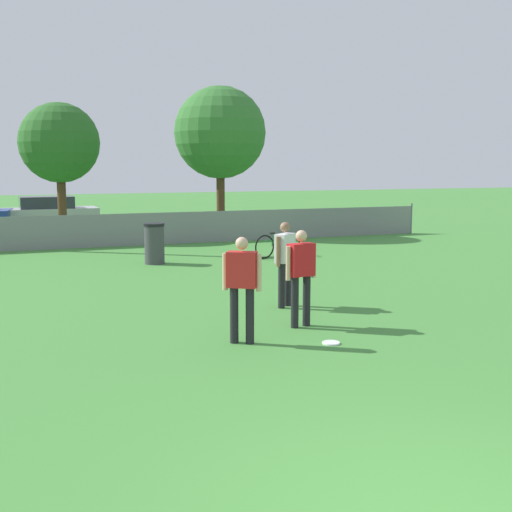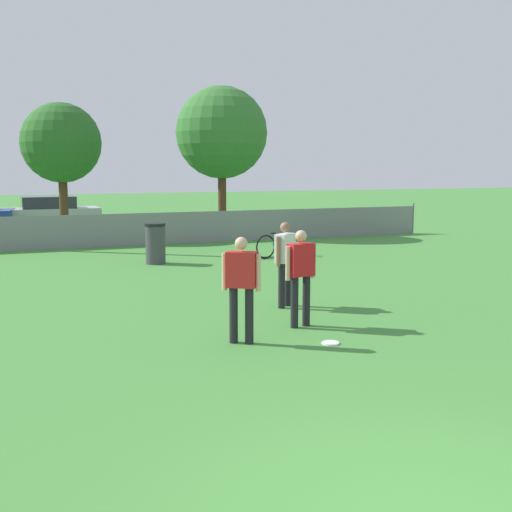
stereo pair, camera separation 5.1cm
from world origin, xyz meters
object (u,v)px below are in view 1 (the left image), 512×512
at_px(player_defender_red, 242,282).
at_px(frisbee_disc, 331,343).
at_px(bicycle_sideline, 278,245).
at_px(parked_car_silver, 47,213).
at_px(player_receiver_white, 285,258).
at_px(trash_bin, 154,243).
at_px(tree_near_pole, 59,143).
at_px(player_thrower_red, 301,271).
at_px(tree_far_right, 220,133).

distance_m(player_defender_red, frisbee_disc, 1.65).
bearing_deg(frisbee_disc, bicycle_sideline, 71.73).
xyz_separation_m(frisbee_disc, parked_car_silver, (-2.88, 20.86, 0.66)).
relative_size(player_receiver_white, parked_car_silver, 0.38).
relative_size(trash_bin, parked_car_silver, 0.26).
relative_size(tree_near_pole, player_receiver_white, 3.05).
distance_m(frisbee_disc, trash_bin, 9.01).
distance_m(player_thrower_red, trash_bin, 7.88).
xyz_separation_m(bicycle_sideline, parked_car_silver, (-5.82, 11.96, 0.31)).
bearing_deg(player_defender_red, player_thrower_red, 57.75).
bearing_deg(player_receiver_white, trash_bin, 63.31).
bearing_deg(player_defender_red, tree_far_right, 105.53).
bearing_deg(frisbee_disc, player_receiver_white, 81.69).
height_order(player_thrower_red, frisbee_disc, player_thrower_red).
bearing_deg(bicycle_sideline, player_receiver_white, -128.02).
distance_m(tree_near_pole, frisbee_disc, 16.86).
bearing_deg(frisbee_disc, parked_car_silver, 97.87).
distance_m(tree_near_pole, parked_car_silver, 5.38).
bearing_deg(player_thrower_red, bicycle_sideline, 58.31).
xyz_separation_m(tree_far_right, player_receiver_white, (-2.85, -12.60, -2.98)).
bearing_deg(player_defender_red, parked_car_silver, 127.08).
height_order(player_receiver_white, frisbee_disc, player_receiver_white).
bearing_deg(player_thrower_red, tree_near_pole, 88.67).
height_order(frisbee_disc, bicycle_sideline, bicycle_sideline).
bearing_deg(player_thrower_red, player_receiver_white, 65.10).
bearing_deg(tree_far_right, frisbee_disc, -101.99).
distance_m(player_receiver_white, player_defender_red, 2.67).
xyz_separation_m(tree_near_pole, player_thrower_red, (2.61, -15.17, -2.55)).
height_order(player_receiver_white, player_defender_red, same).
relative_size(tree_near_pole, player_defender_red, 3.05).
height_order(tree_near_pole, parked_car_silver, tree_near_pole).
bearing_deg(player_receiver_white, player_thrower_red, -140.74).
relative_size(tree_far_right, player_receiver_white, 3.48).
bearing_deg(player_defender_red, player_receiver_white, 84.59).
height_order(tree_near_pole, player_thrower_red, tree_near_pole).
distance_m(bicycle_sideline, trash_bin, 3.70).
bearing_deg(parked_car_silver, trash_bin, -81.36).
bearing_deg(player_defender_red, frisbee_disc, 9.78).
relative_size(player_defender_red, bicycle_sideline, 0.99).
height_order(tree_far_right, frisbee_disc, tree_far_right).
bearing_deg(tree_far_right, tree_near_pole, 169.70).
height_order(tree_far_right, player_defender_red, tree_far_right).
xyz_separation_m(player_thrower_red, bicycle_sideline, (2.92, 7.77, -0.59)).
distance_m(tree_near_pole, bicycle_sideline, 9.76).
height_order(frisbee_disc, parked_car_silver, parked_car_silver).
bearing_deg(tree_near_pole, player_thrower_red, -80.25).
distance_m(bicycle_sideline, parked_car_silver, 13.31).
height_order(player_defender_red, frisbee_disc, player_defender_red).
relative_size(bicycle_sideline, parked_car_silver, 0.38).
xyz_separation_m(tree_near_pole, trash_bin, (1.84, -7.33, -2.94)).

